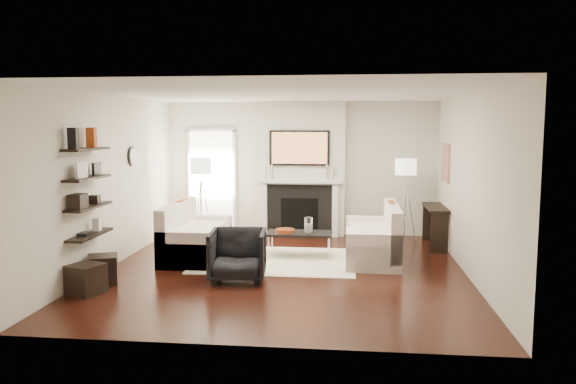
# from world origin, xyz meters

# --- Properties ---
(room_envelope) EXTENTS (6.00, 6.00, 6.00)m
(room_envelope) POSITION_xyz_m (0.00, 0.00, 1.35)
(room_envelope) COLOR black
(room_envelope) RESTS_ON ground
(chimney_breast) EXTENTS (1.80, 0.25, 2.70)m
(chimney_breast) POSITION_xyz_m (0.00, 2.88, 1.35)
(chimney_breast) COLOR silver
(chimney_breast) RESTS_ON floor
(fireplace_surround) EXTENTS (1.30, 0.02, 1.04)m
(fireplace_surround) POSITION_xyz_m (0.00, 2.74, 0.52)
(fireplace_surround) COLOR black
(fireplace_surround) RESTS_ON floor
(firebox) EXTENTS (0.75, 0.02, 0.65)m
(firebox) POSITION_xyz_m (0.00, 2.73, 0.45)
(firebox) COLOR black
(firebox) RESTS_ON floor
(mantel_pilaster_l) EXTENTS (0.12, 0.08, 1.10)m
(mantel_pilaster_l) POSITION_xyz_m (-0.72, 2.71, 0.55)
(mantel_pilaster_l) COLOR white
(mantel_pilaster_l) RESTS_ON floor
(mantel_pilaster_r) EXTENTS (0.12, 0.08, 1.10)m
(mantel_pilaster_r) POSITION_xyz_m (0.72, 2.71, 0.55)
(mantel_pilaster_r) COLOR white
(mantel_pilaster_r) RESTS_ON floor
(mantel_shelf) EXTENTS (1.70, 0.18, 0.07)m
(mantel_shelf) POSITION_xyz_m (0.00, 2.69, 1.12)
(mantel_shelf) COLOR white
(mantel_shelf) RESTS_ON chimney_breast
(tv_body) EXTENTS (1.20, 0.06, 0.70)m
(tv_body) POSITION_xyz_m (0.00, 2.71, 1.78)
(tv_body) COLOR black
(tv_body) RESTS_ON chimney_breast
(tv_screen) EXTENTS (1.10, 0.00, 0.62)m
(tv_screen) POSITION_xyz_m (0.00, 2.68, 1.78)
(tv_screen) COLOR #BF723F
(tv_screen) RESTS_ON tv_body
(candlestick_l_tall) EXTENTS (0.04, 0.04, 0.30)m
(candlestick_l_tall) POSITION_xyz_m (-0.55, 2.70, 1.30)
(candlestick_l_tall) COLOR silver
(candlestick_l_tall) RESTS_ON mantel_shelf
(candlestick_l_short) EXTENTS (0.04, 0.04, 0.24)m
(candlestick_l_short) POSITION_xyz_m (-0.68, 2.70, 1.27)
(candlestick_l_short) COLOR silver
(candlestick_l_short) RESTS_ON mantel_shelf
(candlestick_r_tall) EXTENTS (0.04, 0.04, 0.30)m
(candlestick_r_tall) POSITION_xyz_m (0.55, 2.70, 1.30)
(candlestick_r_tall) COLOR silver
(candlestick_r_tall) RESTS_ON mantel_shelf
(candlestick_r_short) EXTENTS (0.04, 0.04, 0.24)m
(candlestick_r_short) POSITION_xyz_m (0.68, 2.70, 1.27)
(candlestick_r_short) COLOR silver
(candlestick_r_short) RESTS_ON mantel_shelf
(hallway_panel) EXTENTS (0.90, 0.02, 2.10)m
(hallway_panel) POSITION_xyz_m (-1.85, 2.98, 1.05)
(hallway_panel) COLOR white
(hallway_panel) RESTS_ON floor
(door_trim_l) EXTENTS (0.06, 0.06, 2.16)m
(door_trim_l) POSITION_xyz_m (-2.33, 2.96, 1.05)
(door_trim_l) COLOR white
(door_trim_l) RESTS_ON floor
(door_trim_r) EXTENTS (0.06, 0.06, 2.16)m
(door_trim_r) POSITION_xyz_m (-1.37, 2.96, 1.05)
(door_trim_r) COLOR white
(door_trim_r) RESTS_ON floor
(door_trim_top) EXTENTS (1.02, 0.06, 0.06)m
(door_trim_top) POSITION_xyz_m (-1.85, 2.96, 2.13)
(door_trim_top) COLOR white
(door_trim_top) RESTS_ON wall_back
(rug) EXTENTS (2.60, 2.00, 0.01)m
(rug) POSITION_xyz_m (-0.20, 0.62, 0.01)
(rug) COLOR #EBE5C0
(rug) RESTS_ON floor
(loveseat_left_base) EXTENTS (0.85, 1.80, 0.42)m
(loveseat_left_base) POSITION_xyz_m (-1.56, 0.70, 0.21)
(loveseat_left_base) COLOR white
(loveseat_left_base) RESTS_ON floor
(loveseat_left_back) EXTENTS (0.18, 1.80, 0.80)m
(loveseat_left_back) POSITION_xyz_m (-1.90, 0.70, 0.53)
(loveseat_left_back) COLOR white
(loveseat_left_back) RESTS_ON floor
(loveseat_left_arm_n) EXTENTS (0.85, 0.18, 0.60)m
(loveseat_left_arm_n) POSITION_xyz_m (-1.56, -0.11, 0.30)
(loveseat_left_arm_n) COLOR white
(loveseat_left_arm_n) RESTS_ON floor
(loveseat_left_arm_s) EXTENTS (0.85, 0.18, 0.60)m
(loveseat_left_arm_s) POSITION_xyz_m (-1.56, 1.51, 0.30)
(loveseat_left_arm_s) COLOR white
(loveseat_left_arm_s) RESTS_ON floor
(loveseat_left_cushion) EXTENTS (0.63, 1.44, 0.10)m
(loveseat_left_cushion) POSITION_xyz_m (-1.51, 0.70, 0.47)
(loveseat_left_cushion) COLOR white
(loveseat_left_cushion) RESTS_ON loveseat_left_base
(pillow_left_orange) EXTENTS (0.10, 0.42, 0.42)m
(pillow_left_orange) POSITION_xyz_m (-1.90, 1.00, 0.73)
(pillow_left_orange) COLOR #9F3E13
(pillow_left_orange) RESTS_ON loveseat_left_cushion
(pillow_left_charcoal) EXTENTS (0.10, 0.40, 0.40)m
(pillow_left_charcoal) POSITION_xyz_m (-1.90, 0.40, 0.72)
(pillow_left_charcoal) COLOR black
(pillow_left_charcoal) RESTS_ON loveseat_left_cushion
(loveseat_right_base) EXTENTS (0.85, 1.80, 0.42)m
(loveseat_right_base) POSITION_xyz_m (1.37, 0.85, 0.21)
(loveseat_right_base) COLOR white
(loveseat_right_base) RESTS_ON floor
(loveseat_right_back) EXTENTS (0.18, 1.80, 0.80)m
(loveseat_right_back) POSITION_xyz_m (1.71, 0.85, 0.53)
(loveseat_right_back) COLOR white
(loveseat_right_back) RESTS_ON floor
(loveseat_right_arm_n) EXTENTS (0.85, 0.18, 0.60)m
(loveseat_right_arm_n) POSITION_xyz_m (1.37, 0.04, 0.30)
(loveseat_right_arm_n) COLOR white
(loveseat_right_arm_n) RESTS_ON floor
(loveseat_right_arm_s) EXTENTS (0.85, 0.18, 0.60)m
(loveseat_right_arm_s) POSITION_xyz_m (1.37, 1.66, 0.30)
(loveseat_right_arm_s) COLOR white
(loveseat_right_arm_s) RESTS_ON floor
(loveseat_right_cushion) EXTENTS (0.63, 1.44, 0.10)m
(loveseat_right_cushion) POSITION_xyz_m (1.32, 0.85, 0.47)
(loveseat_right_cushion) COLOR white
(loveseat_right_cushion) RESTS_ON loveseat_right_base
(pillow_right_orange) EXTENTS (0.10, 0.42, 0.42)m
(pillow_right_orange) POSITION_xyz_m (1.71, 1.15, 0.73)
(pillow_right_orange) COLOR #9F3E13
(pillow_right_orange) RESTS_ON loveseat_right_cushion
(pillow_right_charcoal) EXTENTS (0.10, 0.40, 0.40)m
(pillow_right_charcoal) POSITION_xyz_m (1.71, 0.55, 0.72)
(pillow_right_charcoal) COLOR black
(pillow_right_charcoal) RESTS_ON loveseat_right_cushion
(coffee_table) EXTENTS (1.10, 0.55, 0.04)m
(coffee_table) POSITION_xyz_m (0.16, 0.95, 0.40)
(coffee_table) COLOR black
(coffee_table) RESTS_ON floor
(coffee_leg_nw) EXTENTS (0.02, 0.02, 0.38)m
(coffee_leg_nw) POSITION_xyz_m (-0.34, 0.73, 0.19)
(coffee_leg_nw) COLOR silver
(coffee_leg_nw) RESTS_ON floor
(coffee_leg_ne) EXTENTS (0.02, 0.02, 0.38)m
(coffee_leg_ne) POSITION_xyz_m (0.66, 0.73, 0.19)
(coffee_leg_ne) COLOR silver
(coffee_leg_ne) RESTS_ON floor
(coffee_leg_sw) EXTENTS (0.02, 0.02, 0.38)m
(coffee_leg_sw) POSITION_xyz_m (-0.34, 1.17, 0.19)
(coffee_leg_sw) COLOR silver
(coffee_leg_sw) RESTS_ON floor
(coffee_leg_se) EXTENTS (0.02, 0.02, 0.38)m
(coffee_leg_se) POSITION_xyz_m (0.66, 1.17, 0.19)
(coffee_leg_se) COLOR silver
(coffee_leg_se) RESTS_ON floor
(hurricane_glass) EXTENTS (0.14, 0.14, 0.25)m
(hurricane_glass) POSITION_xyz_m (0.31, 0.95, 0.56)
(hurricane_glass) COLOR white
(hurricane_glass) RESTS_ON coffee_table
(hurricane_candle) EXTENTS (0.10, 0.10, 0.16)m
(hurricane_candle) POSITION_xyz_m (0.31, 0.95, 0.50)
(hurricane_candle) COLOR white
(hurricane_candle) RESTS_ON coffee_table
(copper_bowl) EXTENTS (0.33, 0.33, 0.05)m
(copper_bowl) POSITION_xyz_m (-0.09, 0.95, 0.45)
(copper_bowl) COLOR #C65721
(copper_bowl) RESTS_ON coffee_table
(armchair) EXTENTS (0.85, 0.81, 0.81)m
(armchair) POSITION_xyz_m (-0.60, -0.59, 0.41)
(armchair) COLOR black
(armchair) RESTS_ON floor
(lamp_left_post) EXTENTS (0.02, 0.02, 1.20)m
(lamp_left_post) POSITION_xyz_m (-1.85, 2.11, 0.60)
(lamp_left_post) COLOR silver
(lamp_left_post) RESTS_ON floor
(lamp_left_shade) EXTENTS (0.40, 0.40, 0.30)m
(lamp_left_shade) POSITION_xyz_m (-1.85, 2.11, 1.45)
(lamp_left_shade) COLOR white
(lamp_left_shade) RESTS_ON lamp_left_post
(lamp_left_leg_a) EXTENTS (0.25, 0.02, 1.23)m
(lamp_left_leg_a) POSITION_xyz_m (-1.74, 2.11, 0.60)
(lamp_left_leg_a) COLOR silver
(lamp_left_leg_a) RESTS_ON floor
(lamp_left_leg_b) EXTENTS (0.14, 0.22, 1.23)m
(lamp_left_leg_b) POSITION_xyz_m (-1.91, 2.21, 0.60)
(lamp_left_leg_b) COLOR silver
(lamp_left_leg_b) RESTS_ON floor
(lamp_left_leg_c) EXTENTS (0.14, 0.22, 1.23)m
(lamp_left_leg_c) POSITION_xyz_m (-1.91, 2.02, 0.60)
(lamp_left_leg_c) COLOR silver
(lamp_left_leg_c) RESTS_ON floor
(lamp_right_post) EXTENTS (0.02, 0.02, 1.20)m
(lamp_right_post) POSITION_xyz_m (2.05, 2.36, 0.60)
(lamp_right_post) COLOR silver
(lamp_right_post) RESTS_ON floor
(lamp_right_shade) EXTENTS (0.40, 0.40, 0.30)m
(lamp_right_shade) POSITION_xyz_m (2.05, 2.36, 1.45)
(lamp_right_shade) COLOR white
(lamp_right_shade) RESTS_ON lamp_right_post
(lamp_right_leg_a) EXTENTS (0.25, 0.02, 1.23)m
(lamp_right_leg_a) POSITION_xyz_m (2.16, 2.36, 0.60)
(lamp_right_leg_a) COLOR silver
(lamp_right_leg_a) RESTS_ON floor
(lamp_right_leg_b) EXTENTS (0.14, 0.22, 1.23)m
(lamp_right_leg_b) POSITION_xyz_m (2.00, 2.45, 0.60)
(lamp_right_leg_b) COLOR silver
(lamp_right_leg_b) RESTS_ON floor
(lamp_right_leg_c) EXTENTS (0.14, 0.22, 1.23)m
(lamp_right_leg_c) POSITION_xyz_m (1.99, 2.26, 0.60)
(lamp_right_leg_c) COLOR silver
(lamp_right_leg_c) RESTS_ON floor
(console_top) EXTENTS (0.35, 1.20, 0.04)m
(console_top) POSITION_xyz_m (2.57, 2.04, 0.73)
(console_top) COLOR black
(console_top) RESTS_ON floor
(console_leg_n) EXTENTS (0.30, 0.04, 0.71)m
(console_leg_n) POSITION_xyz_m (2.57, 1.49, 0.35)
(console_leg_n) COLOR black
(console_leg_n) RESTS_ON floor
(console_leg_s) EXTENTS (0.30, 0.04, 0.71)m
(console_leg_s) POSITION_xyz_m (2.57, 2.59, 0.35)
(console_leg_s) COLOR black
(console_leg_s) RESTS_ON floor
(wall_art) EXTENTS (0.03, 0.70, 0.70)m
(wall_art) POSITION_xyz_m (2.73, 2.05, 1.55)
(wall_art) COLOR #AB7055
(wall_art) RESTS_ON wall_right
(shelf_bottom) EXTENTS (0.25, 1.00, 0.03)m
(shelf_bottom) POSITION_xyz_m (-2.62, -1.00, 0.70)
(shelf_bottom) COLOR black
(shelf_bottom) RESTS_ON wall_left
(shelf_lower) EXTENTS (0.25, 1.00, 0.04)m
(shelf_lower) POSITION_xyz_m (-2.62, -1.00, 1.10)
(shelf_lower) COLOR black
(shelf_lower) RESTS_ON wall_left
(shelf_upper) EXTENTS (0.25, 1.00, 0.04)m
(shelf_upper) POSITION_xyz_m (-2.62, -1.00, 1.50)
(shelf_upper) COLOR black
(shelf_upper) RESTS_ON wall_left
(shelf_top) EXTENTS (0.25, 1.00, 0.04)m
(shelf_top) POSITION_xyz_m (-2.62, -1.00, 1.90)
(shelf_top) COLOR black
(shelf_top) RESTS_ON wall_left
(decor_magfile_a) EXTENTS (0.12, 0.10, 0.28)m
(decor_magfile_a) POSITION_xyz_m (-2.62, -1.36, 2.06)
(decor_magfile_a) COLOR black
(decor_magfile_a) RESTS_ON shelf_top
(decor_magfile_b) EXTENTS (0.12, 0.10, 0.28)m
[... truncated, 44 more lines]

